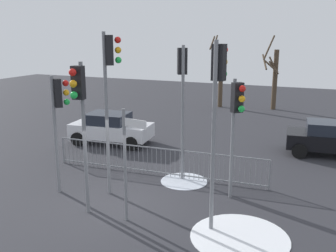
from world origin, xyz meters
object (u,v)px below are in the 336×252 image
(traffic_light_rear_left, at_px, (236,113))
(bare_tree_left, at_px, (220,73))
(traffic_light_rear_right, at_px, (182,83))
(traffic_light_mid_left, at_px, (80,106))
(direction_sign_post, at_px, (127,160))
(car_black_mid, at_px, (332,138))
(traffic_light_mid_right, at_px, (59,108))
(traffic_light_foreground_right, at_px, (110,79))
(car_white_far, at_px, (111,128))
(traffic_light_foreground_left, at_px, (217,95))
(bare_tree_centre, at_px, (274,76))

(traffic_light_rear_left, xyz_separation_m, bare_tree_left, (-4.72, 15.21, -0.36))
(traffic_light_rear_left, bearing_deg, traffic_light_rear_right, -73.33)
(traffic_light_rear_right, height_order, traffic_light_mid_left, traffic_light_rear_right)
(traffic_light_rear_left, distance_m, direction_sign_post, 3.64)
(traffic_light_mid_left, height_order, car_black_mid, traffic_light_mid_left)
(traffic_light_mid_right, bearing_deg, traffic_light_foreground_right, 63.25)
(traffic_light_mid_right, xyz_separation_m, car_white_far, (-1.59, 5.58, -2.06))
(traffic_light_mid_left, xyz_separation_m, bare_tree_left, (-1.03, 17.92, -0.78))
(traffic_light_foreground_left, height_order, bare_tree_centre, bare_tree_centre)
(traffic_light_rear_right, distance_m, traffic_light_mid_right, 4.22)
(traffic_light_rear_left, distance_m, car_white_far, 8.27)
(traffic_light_foreground_left, relative_size, bare_tree_centre, 0.99)
(traffic_light_foreground_left, bearing_deg, traffic_light_mid_right, -171.85)
(traffic_light_mid_right, height_order, traffic_light_foreground_right, traffic_light_foreground_right)
(car_white_far, bearing_deg, traffic_light_mid_right, -80.32)
(traffic_light_rear_right, distance_m, car_black_mid, 7.57)
(traffic_light_rear_right, height_order, bare_tree_left, bare_tree_left)
(traffic_light_foreground_right, distance_m, bare_tree_left, 16.38)
(car_black_mid, distance_m, bare_tree_left, 11.93)
(traffic_light_foreground_right, bearing_deg, car_white_far, -178.11)
(traffic_light_foreground_right, distance_m, traffic_light_rear_left, 4.01)
(traffic_light_rear_right, relative_size, bare_tree_left, 0.94)
(bare_tree_left, xyz_separation_m, bare_tree_centre, (3.65, 0.55, -0.15))
(car_white_far, relative_size, bare_tree_left, 0.78)
(traffic_light_foreground_right, relative_size, traffic_light_mid_left, 1.18)
(traffic_light_mid_left, bearing_deg, bare_tree_centre, -103.18)
(traffic_light_foreground_right, bearing_deg, direction_sign_post, 12.11)
(car_black_mid, bearing_deg, bare_tree_left, 123.75)
(traffic_light_mid_right, relative_size, traffic_light_foreground_left, 0.77)
(traffic_light_rear_right, distance_m, bare_tree_left, 14.35)
(traffic_light_foreground_right, bearing_deg, traffic_light_rear_right, 114.74)
(direction_sign_post, height_order, bare_tree_left, bare_tree_left)
(bare_tree_centre, bearing_deg, car_white_far, -116.56)
(traffic_light_mid_right, distance_m, traffic_light_foreground_right, 1.95)
(traffic_light_foreground_left, height_order, bare_tree_left, bare_tree_left)
(traffic_light_mid_left, height_order, bare_tree_centre, bare_tree_centre)
(traffic_light_mid_right, bearing_deg, traffic_light_foreground_left, 42.23)
(traffic_light_rear_left, bearing_deg, bare_tree_centre, -132.32)
(traffic_light_foreground_right, distance_m, bare_tree_centre, 17.11)
(bare_tree_left, bearing_deg, car_black_mid, -50.36)
(traffic_light_rear_right, bearing_deg, traffic_light_foreground_right, -156.82)
(traffic_light_mid_right, relative_size, traffic_light_mid_left, 0.88)
(traffic_light_mid_right, bearing_deg, traffic_light_mid_left, 12.07)
(car_black_mid, bearing_deg, traffic_light_rear_left, -120.63)
(traffic_light_rear_left, xyz_separation_m, direction_sign_post, (-2.36, -2.58, -1.01))
(traffic_light_foreground_left, xyz_separation_m, car_black_mid, (2.87, 8.07, -2.88))
(traffic_light_foreground_left, distance_m, bare_tree_centre, 17.79)
(traffic_light_rear_left, height_order, bare_tree_centre, bare_tree_centre)
(traffic_light_foreground_left, distance_m, car_white_far, 9.55)
(traffic_light_foreground_right, bearing_deg, car_black_mid, 107.28)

